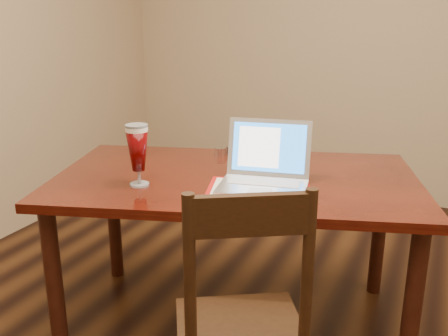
% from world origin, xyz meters
% --- Properties ---
extents(dining_table, '(1.81, 1.34, 1.02)m').
position_xyz_m(dining_table, '(-0.44, 0.44, 0.67)').
color(dining_table, '#4A1309').
rests_on(dining_table, ground).
extents(dining_chair, '(0.57, 0.56, 1.00)m').
position_xyz_m(dining_chair, '(-0.13, -0.22, 0.47)').
color(dining_chair, black).
rests_on(dining_chair, ground).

